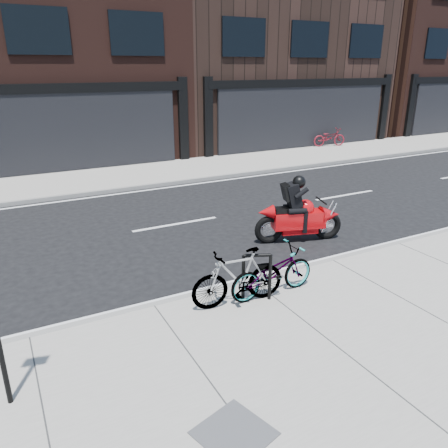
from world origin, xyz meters
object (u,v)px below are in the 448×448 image
bicycle_rear (238,277)px  motorcycle (303,215)px  bike_rack (257,273)px  bicycle_far (329,137)px  utility_grate (234,433)px  bicycle_front (272,272)px

bicycle_rear → motorcycle: bearing=131.6°
bike_rack → motorcycle: 3.38m
bike_rack → bicycle_far: size_ratio=0.51×
utility_grate → bike_rack: bearing=53.6°
bike_rack → utility_grate: (-1.81, -2.45, -0.51)m
bike_rack → motorcycle: size_ratio=0.41×
bicycle_front → utility_grate: size_ratio=2.27×
bicycle_front → utility_grate: 3.32m
bike_rack → utility_grate: 3.09m
motorcycle → utility_grate: motorcycle is taller
utility_grate → bicycle_far: bearing=46.4°
bicycle_front → bicycle_rear: bicycle_rear is taller
utility_grate → motorcycle: bearing=45.9°
motorcycle → bicycle_far: (8.99, 9.50, -0.08)m
bicycle_far → bicycle_rear: bearing=146.7°
bicycle_front → utility_grate: bicycle_front is taller
bicycle_rear → utility_grate: 2.92m
bicycle_rear → motorcycle: (2.98, 2.10, 0.03)m
motorcycle → utility_grate: (-4.43, -4.58, -0.53)m
bicycle_front → bicycle_rear: bearing=88.7°
motorcycle → utility_grate: bearing=-117.2°
utility_grate → bicycle_rear: bearing=59.6°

